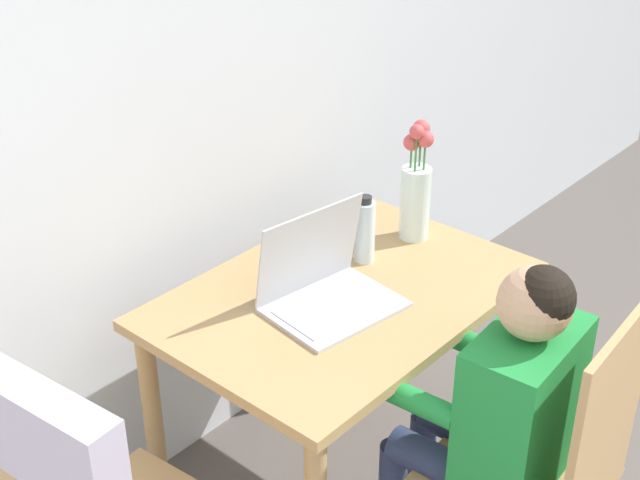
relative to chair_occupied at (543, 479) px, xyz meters
The scene contains 7 objects.
wall_back 1.38m from the chair_occupied, 87.02° to the left, with size 6.40×0.05×2.50m.
dining_table 0.65m from the chair_occupied, 86.34° to the left, with size 0.96×0.67×0.71m.
chair_occupied is the anchor object (origin of this frame).
person_seated 0.19m from the chair_occupied, 93.95° to the left, with size 0.35×0.44×1.02m.
laptop 0.69m from the chair_occupied, 93.04° to the left, with size 0.35×0.28×0.25m.
flower_vase 0.87m from the chair_occupied, 59.05° to the left, with size 0.09×0.09×0.35m.
water_bottle 0.79m from the chair_occupied, 73.83° to the left, with size 0.06×0.06×0.20m.
Camera 1 is at (-1.54, 0.46, 1.94)m, focal length 50.00 mm.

